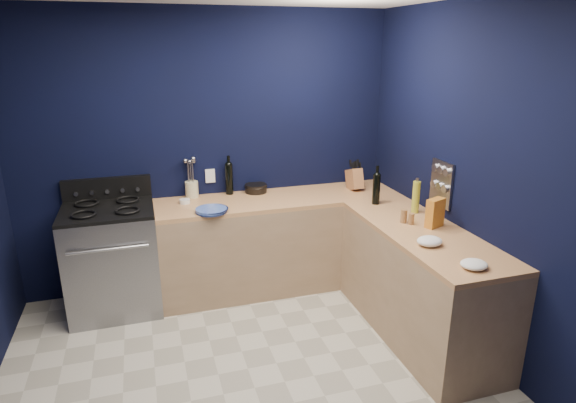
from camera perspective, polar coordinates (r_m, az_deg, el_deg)
name	(u,v)px	position (r m, az deg, el deg)	size (l,w,h in m)	color
floor	(255,389)	(3.61, -3.95, -21.21)	(3.50, 3.50, 0.02)	#B7B1A1
wall_back	(209,153)	(4.64, -9.34, 5.70)	(3.50, 0.02, 2.60)	black
wall_right	(491,188)	(3.74, 22.84, 1.51)	(0.02, 3.50, 2.60)	black
cab_back	(280,243)	(4.71, -0.98, -4.97)	(2.30, 0.63, 0.86)	#A08061
top_back	(280,199)	(4.56, -1.01, 0.25)	(2.30, 0.63, 0.04)	#97653E
cab_right	(419,285)	(4.08, 15.22, -9.50)	(0.63, 1.67, 0.86)	#A08061
top_right	(424,233)	(3.90, 15.76, -3.61)	(0.63, 1.67, 0.04)	#97653E
gas_range	(113,261)	(4.54, -19.92, -6.62)	(0.76, 0.66, 0.92)	gray
oven_door	(112,278)	(4.26, -20.05, -8.45)	(0.59, 0.02, 0.42)	black
cooktop	(107,210)	(4.38, -20.58, -0.95)	(0.76, 0.66, 0.03)	black
backguard	(107,189)	(4.63, -20.56, 1.44)	(0.76, 0.06, 0.20)	black
spice_panel	(441,184)	(4.17, 17.65, 2.00)	(0.02, 0.28, 0.38)	gray
wall_outlet	(210,176)	(4.67, -9.17, 3.01)	(0.09, 0.02, 0.13)	white
plate_stack	(211,210)	(4.20, -9.04, -1.03)	(0.27, 0.27, 0.03)	#3643AE
ramekin	(185,201)	(4.48, -12.08, 0.03)	(0.10, 0.10, 0.04)	white
utensil_crock	(192,189)	(4.63, -11.28, 1.42)	(0.12, 0.12, 0.15)	beige
wine_bottle_back	(229,179)	(4.65, -6.96, 2.64)	(0.07, 0.07, 0.30)	black
lemon_basket	(256,188)	(4.71, -3.81, 1.57)	(0.21, 0.21, 0.08)	black
knife_block	(354,179)	(4.83, 7.85, 2.62)	(0.11, 0.18, 0.20)	#97633B
wine_bottle_right	(376,189)	(4.40, 10.38, 1.43)	(0.07, 0.07, 0.27)	black
oil_bottle	(416,197)	(4.25, 14.85, 0.52)	(0.06, 0.06, 0.28)	#A5A92D
spice_jar_near	(404,216)	(4.00, 13.51, -1.69)	(0.05, 0.05, 0.11)	olive
spice_jar_far	(411,219)	(3.99, 14.33, -1.99)	(0.05, 0.05, 0.09)	olive
crouton_bag	(435,213)	(3.96, 16.96, -1.30)	(0.16, 0.07, 0.23)	#A31821
towel_front	(430,241)	(3.61, 16.37, -4.51)	(0.19, 0.16, 0.07)	white
towel_end	(474,264)	(3.35, 21.10, -6.94)	(0.18, 0.16, 0.05)	white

